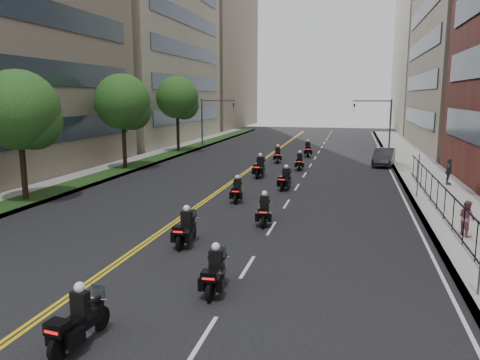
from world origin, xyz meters
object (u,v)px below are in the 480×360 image
Objects in this scene: motorcycle_1 at (215,273)px; motorcycle_3 at (264,211)px; motorcycle_5 at (285,180)px; motorcycle_2 at (186,230)px; motorcycle_7 at (300,162)px; motorcycle_8 at (278,155)px; pedestrian_c at (449,172)px; motorcycle_4 at (237,191)px; pedestrian_b at (467,218)px; parked_sedan at (384,157)px; motorcycle_0 at (78,322)px; motorcycle_6 at (260,168)px; motorcycle_9 at (308,150)px.

motorcycle_3 is at bearing 86.29° from motorcycle_1.
motorcycle_2 is at bearing -93.41° from motorcycle_5.
motorcycle_1 is at bearing -60.34° from motorcycle_2.
motorcycle_3 is (2.49, 3.80, -0.02)m from motorcycle_2.
motorcycle_8 reaches higher than motorcycle_7.
motorcycle_8 is (-2.54, 28.45, 0.03)m from motorcycle_1.
pedestrian_c is (10.32, 3.41, 0.39)m from motorcycle_5.
motorcycle_4 is (-2.33, 12.27, -0.01)m from motorcycle_1.
motorcycle_1 is at bearing -97.11° from motorcycle_3.
motorcycle_5 is 1.43× the size of pedestrian_b.
parked_sedan is at bearing 27.03° from pedestrian_c.
motorcycle_5 is 0.48× the size of parked_sedan.
motorcycle_5 is (2.30, 12.22, -0.01)m from motorcycle_2.
pedestrian_c reaches higher than motorcycle_0.
motorcycle_4 is at bearing 40.68° from pedestrian_b.
pedestrian_b reaches higher than motorcycle_5.
motorcycle_4 is at bearing 88.22° from motorcycle_2.
motorcycle_2 is at bearing -87.45° from motorcycle_6.
motorcycle_3 is (2.34, 11.70, 0.00)m from motorcycle_0.
motorcycle_9 is (2.16, 28.98, 0.04)m from motorcycle_2.
motorcycle_8 is 0.49× the size of parked_sedan.
motorcycle_9 is at bearing -7.11° from pedestrian_b.
motorcycle_0 is 15.83m from pedestrian_b.
motorcycle_8 reaches higher than motorcycle_4.
parked_sedan is at bearing -5.33° from motorcycle_8.
motorcycle_8 is at bearing -169.31° from parked_sedan.
motorcycle_9 reaches higher than motorcycle_3.
motorcycle_1 is 33.12m from motorcycle_9.
motorcycle_1 is 0.90× the size of motorcycle_9.
parked_sedan is (9.19, 0.34, 0.10)m from motorcycle_8.
motorcycle_5 is 0.93× the size of motorcycle_9.
motorcycle_1 is at bearing 104.78° from pedestrian_b.
pedestrian_b is at bearing -8.77° from motorcycle_3.
pedestrian_b is at bearing -78.53° from motorcycle_9.
motorcycle_1 is at bearing -86.35° from motorcycle_4.
motorcycle_0 is 4.41m from motorcycle_1.
motorcycle_1 is at bearing 65.62° from motorcycle_0.
motorcycle_5 is 16.76m from motorcycle_9.
motorcycle_0 is at bearing -88.84° from motorcycle_5.
motorcycle_3 is at bearing -98.96° from parked_sedan.
parked_sedan is (6.64, 28.79, 0.13)m from motorcycle_1.
motorcycle_4 is 8.22m from motorcycle_6.
motorcycle_8 is at bearing 89.27° from motorcycle_2.
motorcycle_7 is at bearing 83.96° from motorcycle_3.
motorcycle_1 is at bearing -94.40° from parked_sedan.
motorcycle_7 is at bearing 82.72° from motorcycle_2.
motorcycle_9 is (2.25, 4.67, 0.04)m from motorcycle_8.
motorcycle_8 is 1.45× the size of pedestrian_b.
motorcycle_4 is 11.96m from pedestrian_b.
motorcycle_1 is 0.98× the size of motorcycle_3.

